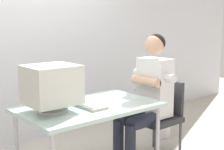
{
  "coord_description": "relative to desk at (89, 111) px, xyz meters",
  "views": [
    {
      "loc": [
        -1.68,
        -2.34,
        1.5
      ],
      "look_at": [
        0.27,
        0.0,
        0.99
      ],
      "focal_mm": 52.42,
      "sensor_mm": 36.0,
      "label": 1
    }
  ],
  "objects": [
    {
      "name": "office_chair",
      "position": [
        0.96,
        0.01,
        -0.2
      ],
      "size": [
        0.45,
        0.45,
        0.84
      ],
      "color": "#4C4C51",
      "rests_on": "ground_plane"
    },
    {
      "name": "wall_back",
      "position": [
        0.3,
        1.4,
        0.81
      ],
      "size": [
        8.0,
        0.1,
        3.0
      ],
      "primitive_type": "cube",
      "color": "silver",
      "rests_on": "ground_plane"
    },
    {
      "name": "keyboard",
      "position": [
        -0.03,
        0.01,
        0.07
      ],
      "size": [
        0.18,
        0.45,
        0.03
      ],
      "color": "silver",
      "rests_on": "desk"
    },
    {
      "name": "person_seated",
      "position": [
        0.77,
        0.01,
        0.05
      ],
      "size": [
        0.73,
        0.55,
        1.37
      ],
      "color": "silver",
      "rests_on": "ground_plane"
    },
    {
      "name": "potted_plant",
      "position": [
        1.42,
        0.43,
        -0.34
      ],
      "size": [
        0.65,
        0.71,
        0.79
      ],
      "color": "silver",
      "rests_on": "ground_plane"
    },
    {
      "name": "crt_monitor",
      "position": [
        -0.36,
        0.03,
        0.28
      ],
      "size": [
        0.43,
        0.37,
        0.4
      ],
      "color": "silver",
      "rests_on": "desk"
    },
    {
      "name": "desk",
      "position": [
        0.0,
        0.0,
        0.0
      ],
      "size": [
        1.26,
        0.77,
        0.74
      ],
      "color": "#B7B7BC",
      "rests_on": "ground_plane"
    }
  ]
}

